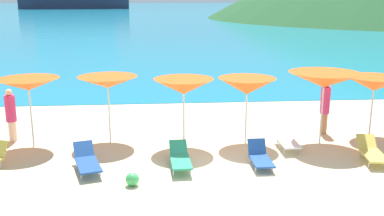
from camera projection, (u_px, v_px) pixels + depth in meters
ground_plane at (192, 99)px, 21.33m from camera, size 50.00×100.00×0.30m
ocean_water at (157, 7)px, 232.56m from camera, size 650.00×440.00×0.02m
umbrella_1 at (28, 84)px, 13.58m from camera, size 2.06×2.06×2.20m
umbrella_2 at (108, 82)px, 14.06m from camera, size 2.03×2.03×2.17m
umbrella_3 at (184, 87)px, 13.61m from camera, size 2.06×2.06×2.18m
umbrella_4 at (247, 86)px, 13.98m from camera, size 1.99×1.99×2.14m
umbrella_5 at (324, 80)px, 13.86m from camera, size 2.43×2.43×2.33m
umbrella_6 at (374, 84)px, 14.68m from camera, size 1.90×1.90×2.05m
lounge_chair_0 at (87, 160)px, 12.03m from camera, size 0.99×1.71×0.62m
lounge_chair_1 at (372, 151)px, 12.74m from camera, size 0.81×1.66×0.58m
lounge_chair_3 at (260, 157)px, 12.37m from camera, size 0.54×1.29×0.63m
lounge_chair_5 at (286, 139)px, 13.78m from camera, size 0.55×1.51×0.61m
lounge_chair_6 at (180, 157)px, 12.21m from camera, size 0.57×1.64×0.57m
beachgoer_0 at (325, 105)px, 15.20m from camera, size 0.32×0.32×1.86m
beachgoer_1 at (11, 114)px, 14.40m from camera, size 0.34×0.34×1.74m
beach_ball at (132, 179)px, 11.06m from camera, size 0.34×0.34×0.34m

